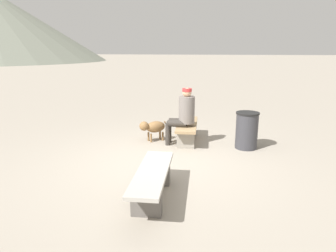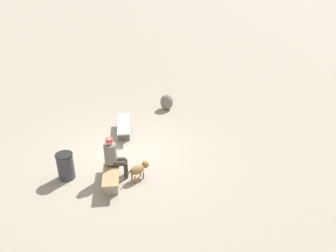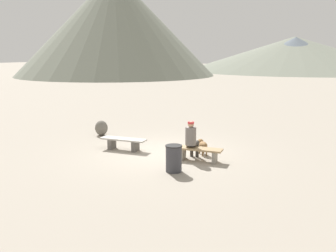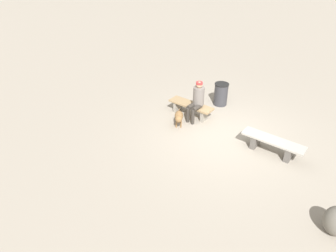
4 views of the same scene
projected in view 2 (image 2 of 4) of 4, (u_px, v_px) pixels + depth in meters
The scene contains 7 objects.
ground at pixel (126, 155), 10.67m from camera, with size 210.00×210.00×0.06m, color #9E9384.
bench_left at pixel (124, 127), 11.81m from camera, with size 1.69×0.54×0.42m.
bench_right at pixel (111, 173), 9.22m from camera, with size 1.54×0.54×0.43m.
seated_person at pixel (113, 155), 9.27m from camera, with size 0.36×0.64×1.27m.
dog at pixel (139, 169), 9.36m from camera, with size 0.53×0.61×0.49m.
trash_bin at pixel (66, 166), 9.38m from camera, with size 0.49×0.49×0.79m.
boulder at pixel (167, 102), 13.72m from camera, with size 0.53×0.53×0.63m, color #6B665B.
Camera 2 is at (9.11, 0.90, 5.70)m, focal length 35.20 mm.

